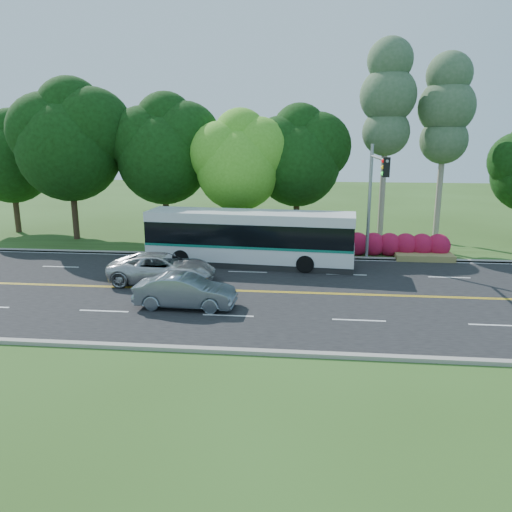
# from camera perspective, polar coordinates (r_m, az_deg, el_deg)

# --- Properties ---
(ground) EXTENTS (120.00, 120.00, 0.00)m
(ground) POSITION_cam_1_polar(r_m,az_deg,el_deg) (24.67, -0.78, -4.06)
(ground) COLOR #2E4B19
(ground) RESTS_ON ground
(road) EXTENTS (60.00, 14.00, 0.02)m
(road) POSITION_cam_1_polar(r_m,az_deg,el_deg) (24.66, -0.79, -4.04)
(road) COLOR black
(road) RESTS_ON ground
(curb_north) EXTENTS (60.00, 0.30, 0.15)m
(curb_north) POSITION_cam_1_polar(r_m,az_deg,el_deg) (31.50, 0.71, 0.01)
(curb_north) COLOR gray
(curb_north) RESTS_ON ground
(curb_south) EXTENTS (60.00, 0.30, 0.15)m
(curb_south) POSITION_cam_1_polar(r_m,az_deg,el_deg) (18.02, -3.44, -10.74)
(curb_south) COLOR gray
(curb_south) RESTS_ON ground
(grass_verge) EXTENTS (60.00, 4.00, 0.10)m
(grass_verge) POSITION_cam_1_polar(r_m,az_deg,el_deg) (33.30, 0.99, 0.72)
(grass_verge) COLOR #2E4B19
(grass_verge) RESTS_ON ground
(lane_markings) EXTENTS (57.60, 13.82, 0.00)m
(lane_markings) POSITION_cam_1_polar(r_m,az_deg,el_deg) (24.67, -1.00, -4.01)
(lane_markings) COLOR gold
(lane_markings) RESTS_ON road
(tree_row) EXTENTS (44.70, 9.10, 13.84)m
(tree_row) POSITION_cam_1_polar(r_m,az_deg,el_deg) (36.34, -6.85, 12.34)
(tree_row) COLOR black
(tree_row) RESTS_ON ground
(bougainvillea_hedge) EXTENTS (9.50, 2.25, 1.50)m
(bougainvillea_hedge) POSITION_cam_1_polar(r_m,az_deg,el_deg) (32.52, 13.58, 1.22)
(bougainvillea_hedge) COLOR #A90E41
(bougainvillea_hedge) RESTS_ON ground
(traffic_signal) EXTENTS (0.42, 6.10, 7.00)m
(traffic_signal) POSITION_cam_1_polar(r_m,az_deg,el_deg) (29.13, 13.37, 7.71)
(traffic_signal) COLOR gray
(traffic_signal) RESTS_ON ground
(transit_bus) EXTENTS (12.26, 3.66, 3.16)m
(transit_bus) POSITION_cam_1_polar(r_m,az_deg,el_deg) (29.27, -0.73, 1.99)
(transit_bus) COLOR silver
(transit_bus) RESTS_ON road
(sedan) EXTENTS (4.52, 1.71, 1.47)m
(sedan) POSITION_cam_1_polar(r_m,az_deg,el_deg) (22.41, -8.08, -4.02)
(sedan) COLOR slate
(sedan) RESTS_ON road
(suv) EXTENTS (5.63, 2.82, 1.53)m
(suv) POSITION_cam_1_polar(r_m,az_deg,el_deg) (26.33, -10.63, -1.37)
(suv) COLOR #B5B7BA
(suv) RESTS_ON road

